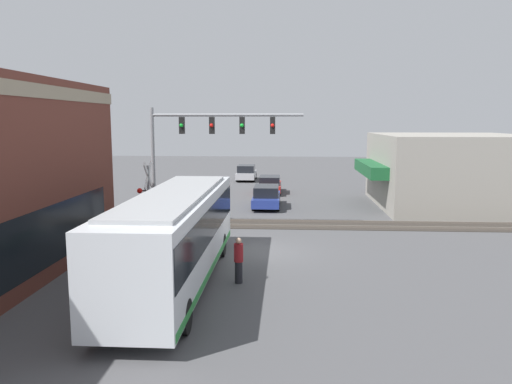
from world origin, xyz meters
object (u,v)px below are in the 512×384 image
Objects in this scene: parked_car_red at (270,185)px; parked_car_silver at (246,173)px; crossing_signal at (148,191)px; parked_car_blue at (266,197)px; city_bus at (176,234)px; pedestrian_near_bus at (239,260)px.

parked_car_silver reaches higher than parked_car_red.
crossing_signal reaches higher than parked_car_blue.
crossing_signal is at bearing 159.36° from parked_car_red.
parked_car_silver is (15.31, 2.60, 0.01)m from parked_car_blue.
pedestrian_near_bus is (0.25, -2.23, -1.00)m from city_bus.
parked_car_red is 22.77m from pedestrian_near_bus.
crossing_signal is 9.35m from pedestrian_near_bus.
parked_car_blue is 16.05m from pedestrian_near_bus.
parked_car_blue is at bearing -1.31° from pedestrian_near_bus.
crossing_signal is at bearing 22.05° from city_bus.
pedestrian_near_bus is (-22.77, 0.37, 0.20)m from parked_car_red.
parked_car_silver is at bearing 4.07° from pedestrian_near_bus.
city_bus is at bearing 96.42° from pedestrian_near_bus.
pedestrian_near_bus reaches higher than parked_car_blue.
parked_car_blue is at bearing -9.06° from city_bus.
parked_car_red is 1.02× the size of parked_car_silver.
pedestrian_near_bus is (-7.52, -5.38, -1.43)m from crossing_signal.
pedestrian_near_bus is at bearing 179.07° from parked_car_red.
city_bus is 2.46m from pedestrian_near_bus.
parked_car_blue reaches higher than parked_car_red.
parked_car_silver is at bearing 16.84° from parked_car_red.
crossing_signal is 0.87× the size of parked_car_red.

